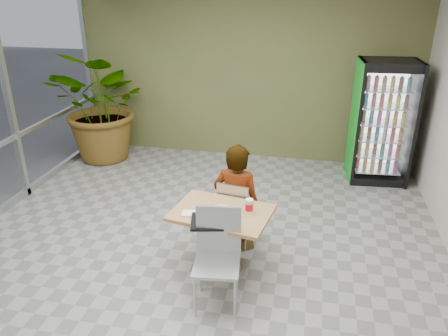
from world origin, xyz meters
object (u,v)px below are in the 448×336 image
at_px(chair_far, 235,209).
at_px(dining_table, 222,228).
at_px(chair_near, 218,249).
at_px(seated_woman, 237,207).
at_px(potted_plant, 105,106).
at_px(soda_cup, 249,206).
at_px(beverage_fridge, 382,122).
at_px(cafeteria_tray, 214,222).

bearing_deg(chair_far, dining_table, 91.97).
height_order(dining_table, chair_near, chair_near).
relative_size(seated_woman, potted_plant, 0.82).
xyz_separation_m(soda_cup, beverage_fridge, (1.68, 2.89, 0.15)).
xyz_separation_m(cafeteria_tray, potted_plant, (-2.71, 3.09, 0.23)).
relative_size(chair_far, chair_near, 0.86).
bearing_deg(seated_woman, chair_far, 80.26).
relative_size(chair_far, cafeteria_tray, 1.81).
relative_size(chair_near, potted_plant, 0.52).
bearing_deg(cafeteria_tray, potted_plant, 131.31).
bearing_deg(soda_cup, cafeteria_tray, -137.44).
bearing_deg(cafeteria_tray, dining_table, 85.05).
distance_m(chair_near, beverage_fridge, 3.95).
xyz_separation_m(seated_woman, soda_cup, (0.23, -0.50, 0.31)).
relative_size(chair_far, beverage_fridge, 0.45).
distance_m(seated_woman, soda_cup, 0.63).
distance_m(soda_cup, beverage_fridge, 3.35).
bearing_deg(cafeteria_tray, chair_far, 84.05).
relative_size(seated_woman, soda_cup, 10.36).
xyz_separation_m(dining_table, chair_near, (0.07, -0.50, 0.06)).
xyz_separation_m(dining_table, seated_woman, (0.07, 0.54, -0.02)).
relative_size(chair_near, seated_woman, 0.63).
bearing_deg(beverage_fridge, potted_plant, 176.08).
height_order(seated_woman, potted_plant, potted_plant).
height_order(chair_far, cafeteria_tray, chair_far).
bearing_deg(seated_woman, soda_cup, 122.84).
height_order(beverage_fridge, potted_plant, potted_plant).
bearing_deg(potted_plant, soda_cup, -42.68).
bearing_deg(chair_near, dining_table, 90.80).
bearing_deg(seated_woman, potted_plant, -30.87).
relative_size(dining_table, soda_cup, 7.33).
bearing_deg(beverage_fridge, seated_woman, -133.61).
bearing_deg(soda_cup, chair_near, -112.87).
height_order(soda_cup, potted_plant, potted_plant).
height_order(chair_near, soda_cup, chair_near).
bearing_deg(beverage_fridge, chair_far, -133.33).
xyz_separation_m(soda_cup, potted_plant, (-3.03, 2.80, 0.17)).
distance_m(chair_near, cafeteria_tray, 0.31).
height_order(chair_far, potted_plant, potted_plant).
bearing_deg(beverage_fridge, chair_near, -124.15).
distance_m(beverage_fridge, potted_plant, 4.71).
bearing_deg(potted_plant, chair_near, -49.96).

